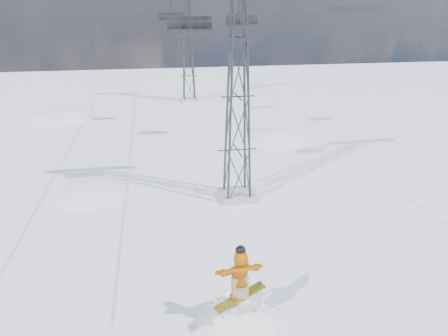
# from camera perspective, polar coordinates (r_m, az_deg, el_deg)

# --- Properties ---
(ground) EXTENTS (120.00, 120.00, 0.00)m
(ground) POSITION_cam_1_polar(r_m,az_deg,el_deg) (14.86, 5.46, -17.95)
(ground) COLOR white
(ground) RESTS_ON ground
(snow_terrain) EXTENTS (39.00, 37.00, 22.00)m
(snow_terrain) POSITION_cam_1_polar(r_m,az_deg,el_deg) (37.43, -11.23, -9.34)
(snow_terrain) COLOR white
(snow_terrain) RESTS_ON ground
(lift_tower_near) EXTENTS (5.20, 1.80, 11.43)m
(lift_tower_near) POSITION_cam_1_polar(r_m,az_deg,el_deg) (19.81, 2.01, 10.08)
(lift_tower_near) COLOR #999999
(lift_tower_near) RESTS_ON ground
(lift_tower_far) EXTENTS (5.20, 1.80, 11.43)m
(lift_tower_far) POSITION_cam_1_polar(r_m,az_deg,el_deg) (44.32, -5.18, 16.47)
(lift_tower_far) COLOR #999999
(lift_tower_far) RESTS_ON ground
(lift_chair_near) EXTENTS (2.07, 0.59, 2.56)m
(lift_chair_near) POSITION_cam_1_polar(r_m,az_deg,el_deg) (19.52, -4.88, 19.71)
(lift_chair_near) COLOR black
(lift_chair_near) RESTS_ON ground
(lift_chair_mid) EXTENTS (2.15, 0.62, 2.66)m
(lift_chair_mid) POSITION_cam_1_polar(r_m,az_deg,el_deg) (28.55, 2.65, 20.21)
(lift_chair_mid) COLOR black
(lift_chair_mid) RESTS_ON ground
(lift_chair_far) EXTENTS (1.99, 0.57, 2.47)m
(lift_chair_far) POSITION_cam_1_polar(r_m,az_deg,el_deg) (33.28, -7.49, 20.55)
(lift_chair_far) COLOR black
(lift_chair_far) RESTS_ON ground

